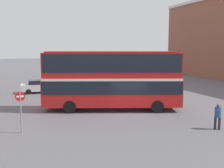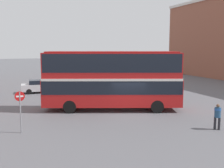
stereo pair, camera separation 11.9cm
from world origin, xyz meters
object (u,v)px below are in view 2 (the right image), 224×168
object	(u,v)px
double_decker_bus	(112,77)
pedestrian_foreground	(218,114)
parked_car_side_street	(41,86)
no_entry_sign	(20,106)
parked_car_kerb_far	(129,77)

from	to	relation	value
double_decker_bus	pedestrian_foreground	xyz separation A→B (m)	(4.42, -7.46, -1.80)
parked_car_side_street	no_entry_sign	size ratio (longest dim) A/B	1.75
pedestrian_foreground	no_entry_sign	xyz separation A→B (m)	(-11.84, 3.76, 0.71)
parked_car_kerb_far	no_entry_sign	distance (m)	25.44
parked_car_side_street	no_entry_sign	bearing A→B (deg)	-96.81
no_entry_sign	parked_car_side_street	bearing A→B (deg)	79.84
pedestrian_foreground	parked_car_side_street	bearing A→B (deg)	-103.87
pedestrian_foreground	no_entry_sign	world-z (taller)	no_entry_sign
pedestrian_foreground	parked_car_kerb_far	size ratio (longest dim) A/B	0.36
parked_car_side_street	double_decker_bus	bearing A→B (deg)	-63.67
pedestrian_foreground	parked_car_side_street	world-z (taller)	pedestrian_foreground
double_decker_bus	pedestrian_foreground	bearing A→B (deg)	-38.99
parked_car_kerb_far	no_entry_sign	size ratio (longest dim) A/B	1.77
no_entry_sign	double_decker_bus	bearing A→B (deg)	26.54
parked_car_kerb_far	parked_car_side_street	world-z (taller)	parked_car_kerb_far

